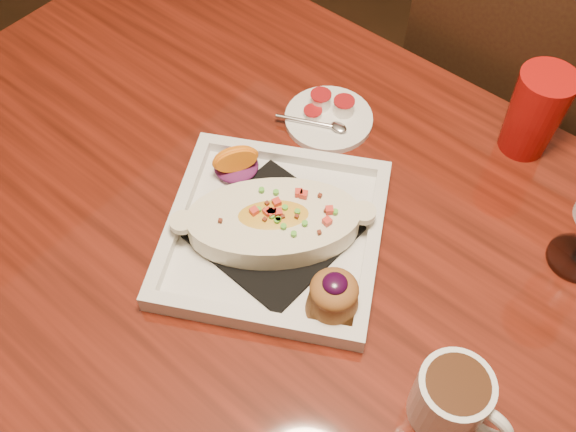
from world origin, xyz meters
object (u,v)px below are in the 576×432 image
Objects in this scene: chair_far at (506,133)px; plate at (278,232)px; saucer at (328,116)px; table at (321,314)px; coffee_mug at (453,398)px; red_tumbler at (535,113)px.

chair_far is 2.41× the size of plate.
plate is 2.80× the size of saucer.
saucer is (-0.17, -0.40, 0.25)m from chair_far.
table is 1.61× the size of chair_far.
coffee_mug is 0.85× the size of saucer.
red_tumbler is (-0.13, 0.43, 0.02)m from coffee_mug.
plate is 0.41m from red_tumbler.
coffee_mug reaches higher than plate.
table is 0.65m from chair_far.
chair_far is 6.74× the size of saucer.
chair_far reaches higher than coffee_mug.
plate is at bearing 175.70° from table.
plate reaches higher than table.
red_tumbler is (0.09, -0.25, 0.31)m from chair_far.
saucer is at bearing 83.56° from plate.
chair_far reaches higher than table.
chair_far reaches higher than saucer.
chair_far is at bearing 66.42° from saucer.
red_tumbler is at bearing 29.71° from saucer.
table is 10.86× the size of saucer.
coffee_mug reaches higher than table.
saucer is at bearing -150.29° from red_tumbler.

